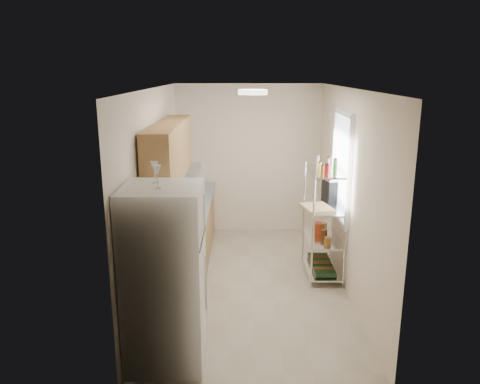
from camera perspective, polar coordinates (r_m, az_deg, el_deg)
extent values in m
cube|color=#B4A992|center=(6.49, 1.34, -11.14)|extent=(2.50, 4.40, 0.01)
cube|color=white|center=(5.85, 1.49, 12.57)|extent=(2.50, 4.40, 0.01)
cube|color=beige|center=(8.19, 1.06, 3.97)|extent=(2.50, 0.01, 2.60)
cube|color=beige|center=(3.94, 2.15, -8.01)|extent=(2.50, 0.01, 2.60)
cube|color=beige|center=(6.14, -10.39, 0.09)|extent=(0.01, 4.40, 2.60)
cube|color=beige|center=(6.19, 13.10, 0.08)|extent=(0.01, 4.40, 2.60)
cube|color=olive|center=(6.76, -6.58, -6.12)|extent=(0.60, 3.48, 0.86)
cube|color=gray|center=(6.62, -6.57, -2.47)|extent=(0.63, 3.51, 0.04)
cube|color=#B7BABC|center=(5.55, -8.25, -5.99)|extent=(0.52, 0.44, 0.04)
cube|color=#B7BABC|center=(8.01, -3.52, -2.49)|extent=(0.01, 0.55, 0.72)
cube|color=olive|center=(6.09, -8.59, 4.97)|extent=(0.33, 2.20, 0.72)
cube|color=#B7BABC|center=(6.94, -7.04, 2.68)|extent=(0.50, 0.60, 0.12)
cube|color=white|center=(6.46, 12.29, 3.01)|extent=(0.06, 1.00, 1.46)
cube|color=silver|center=(6.81, 9.88, -9.09)|extent=(0.45, 0.90, 0.02)
cube|color=silver|center=(6.65, 10.05, -5.53)|extent=(0.45, 0.90, 0.02)
cube|color=silver|center=(6.51, 10.22, -1.81)|extent=(0.45, 0.90, 0.02)
cube|color=silver|center=(6.38, 10.43, 2.50)|extent=(0.45, 0.90, 0.02)
cylinder|color=silver|center=(6.13, 8.86, -5.00)|extent=(0.02, 0.02, 1.55)
cylinder|color=silver|center=(6.95, 7.79, -2.57)|extent=(0.02, 0.02, 1.55)
cylinder|color=silver|center=(6.21, 12.77, -4.93)|extent=(0.02, 0.02, 1.55)
cylinder|color=silver|center=(7.02, 11.24, -2.55)|extent=(0.02, 0.02, 1.55)
cylinder|color=white|center=(5.55, 1.57, 12.09)|extent=(0.34, 0.34, 0.05)
cube|color=white|center=(4.62, -9.15, -10.14)|extent=(0.74, 0.74, 1.79)
cylinder|color=silver|center=(6.39, -6.71, -1.88)|extent=(0.28, 0.28, 0.22)
cylinder|color=black|center=(7.06, -6.57, -1.03)|extent=(0.30, 0.30, 0.04)
cylinder|color=black|center=(7.19, -6.37, -0.72)|extent=(0.30, 0.30, 0.04)
cube|color=tan|center=(6.37, 9.37, -1.88)|extent=(0.45, 0.52, 0.03)
cube|color=black|center=(6.80, 11.03, 0.34)|extent=(0.24, 0.30, 0.31)
cube|color=#B73716|center=(6.79, 9.54, -4.32)|extent=(0.12, 0.15, 0.14)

